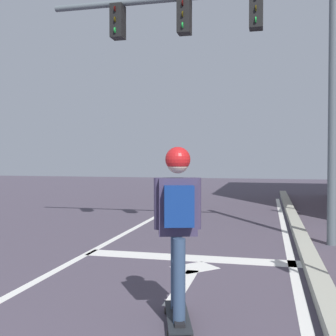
# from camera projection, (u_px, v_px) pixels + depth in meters

# --- Properties ---
(lane_line_center) EXTENTS (0.12, 20.00, 0.01)m
(lane_line_center) POSITION_uv_depth(u_px,v_px,m) (76.00, 260.00, 6.26)
(lane_line_center) COLOR silver
(lane_line_center) RESTS_ON ground
(lane_line_curbside) EXTENTS (0.12, 20.00, 0.01)m
(lane_line_curbside) POSITION_uv_depth(u_px,v_px,m) (294.00, 273.00, 5.53)
(lane_line_curbside) COLOR silver
(lane_line_curbside) RESTS_ON ground
(stop_bar) EXTENTS (3.27, 0.40, 0.01)m
(stop_bar) POSITION_uv_depth(u_px,v_px,m) (190.00, 258.00, 6.37)
(stop_bar) COLOR silver
(stop_bar) RESTS_ON ground
(lane_arrow_stem) EXTENTS (0.16, 1.40, 0.01)m
(lane_arrow_stem) POSITION_uv_depth(u_px,v_px,m) (183.00, 286.00, 4.99)
(lane_arrow_stem) COLOR silver
(lane_arrow_stem) RESTS_ON ground
(lane_arrow_head) EXTENTS (0.71, 0.71, 0.01)m
(lane_arrow_head) POSITION_uv_depth(u_px,v_px,m) (195.00, 267.00, 5.82)
(lane_arrow_head) COLOR silver
(lane_arrow_head) RESTS_ON ground
(curb_strip) EXTENTS (0.24, 24.00, 0.14)m
(curb_strip) POSITION_uv_depth(u_px,v_px,m) (314.00, 269.00, 5.47)
(curb_strip) COLOR #A0A191
(curb_strip) RESTS_ON ground
(skateboard) EXTENTS (0.42, 0.83, 0.09)m
(skateboard) POSITION_uv_depth(u_px,v_px,m) (178.00, 317.00, 3.85)
(skateboard) COLOR #202328
(skateboard) RESTS_ON ground
(skater) EXTENTS (0.42, 0.59, 1.54)m
(skater) POSITION_uv_depth(u_px,v_px,m) (178.00, 211.00, 3.80)
(skater) COLOR navy
(skater) RESTS_ON skateboard
(traffic_signal_mast) EXTENTS (5.31, 0.34, 4.97)m
(traffic_signal_mast) POSITION_uv_depth(u_px,v_px,m) (238.00, 43.00, 7.58)
(traffic_signal_mast) COLOR #535E64
(traffic_signal_mast) RESTS_ON ground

